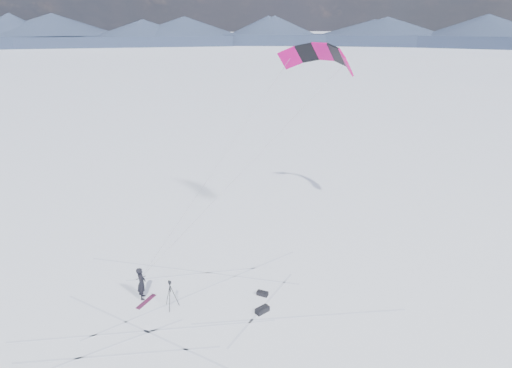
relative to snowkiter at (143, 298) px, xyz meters
name	(u,v)px	position (x,y,z in m)	size (l,w,h in m)	color
ground	(175,316)	(1.20, -2.16, 0.00)	(1800.00, 1800.00, 0.00)	white
horizon_hills	(170,257)	(1.20, -2.16, 3.35)	(704.00, 705.94, 8.39)	#191C31
snow_tracks	(167,327)	(0.64, -2.87, 0.00)	(17.62, 14.39, 0.01)	silver
snowkiter	(143,298)	(0.00, 0.00, 0.00)	(0.66, 0.43, 1.81)	black
snowboard	(146,301)	(0.09, -0.42, 0.02)	(1.38, 0.26, 0.04)	#7C1C4E
tripod	(170,291)	(1.21, -1.40, 1.00)	(0.64, 0.73, 1.55)	black
gear_bag_a	(262,310)	(5.32, -3.63, 0.14)	(0.79, 0.53, 0.33)	black
gear_bag_b	(262,293)	(5.92, -2.32, 0.12)	(0.62, 0.64, 0.27)	black
power_kite	(319,57)	(12.36, 3.67, 11.72)	(13.69, 6.47, 11.38)	#C00561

